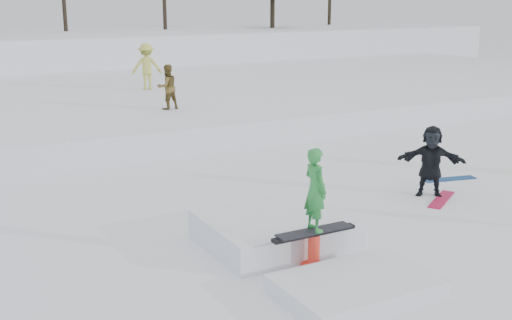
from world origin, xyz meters
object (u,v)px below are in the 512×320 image
walker_ygreen (147,67)px  spectator_dark (431,161)px  jib_rail_feature (296,240)px  walker_olive (167,87)px

walker_ygreen → spectator_dark: bearing=113.2°
spectator_dark → jib_rail_feature: size_ratio=0.37×
walker_olive → jib_rail_feature: size_ratio=0.34×
spectator_dark → jib_rail_feature: (-4.65, -1.55, -0.52)m
walker_ygreen → spectator_dark: (1.77, -14.36, -0.90)m
jib_rail_feature → spectator_dark: bearing=18.5°
jib_rail_feature → walker_ygreen: bearing=79.8°
walker_ygreen → walker_olive: bearing=94.7°
walker_olive → spectator_dark: size_ratio=0.91×
walker_ygreen → spectator_dark: size_ratio=1.12×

